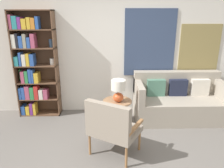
{
  "coord_description": "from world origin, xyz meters",
  "views": [
    {
      "loc": [
        -0.04,
        -2.45,
        2.07
      ],
      "look_at": [
        0.05,
        1.09,
        0.9
      ],
      "focal_mm": 35.0,
      "sensor_mm": 36.0,
      "label": 1
    }
  ],
  "objects_px": {
    "bookshelf": "(32,64)",
    "table_lamp": "(118,89)",
    "armchair": "(112,125)",
    "side_table": "(117,103)",
    "couch": "(178,101)"
  },
  "relations": [
    {
      "from": "armchair",
      "to": "table_lamp",
      "type": "height_order",
      "value": "table_lamp"
    },
    {
      "from": "armchair",
      "to": "side_table",
      "type": "xyz_separation_m",
      "value": [
        0.13,
        0.94,
        -0.06
      ]
    },
    {
      "from": "side_table",
      "to": "table_lamp",
      "type": "xyz_separation_m",
      "value": [
        0.01,
        -0.05,
        0.29
      ]
    },
    {
      "from": "bookshelf",
      "to": "side_table",
      "type": "relative_size",
      "value": 3.95
    },
    {
      "from": "bookshelf",
      "to": "armchair",
      "type": "relative_size",
      "value": 2.36
    },
    {
      "from": "couch",
      "to": "side_table",
      "type": "distance_m",
      "value": 1.3
    },
    {
      "from": "bookshelf",
      "to": "table_lamp",
      "type": "xyz_separation_m",
      "value": [
        1.7,
        -0.6,
        -0.33
      ]
    },
    {
      "from": "couch",
      "to": "side_table",
      "type": "height_order",
      "value": "couch"
    },
    {
      "from": "bookshelf",
      "to": "side_table",
      "type": "distance_m",
      "value": 1.88
    },
    {
      "from": "bookshelf",
      "to": "armchair",
      "type": "bearing_deg",
      "value": -43.89
    },
    {
      "from": "bookshelf",
      "to": "table_lamp",
      "type": "distance_m",
      "value": 1.83
    },
    {
      "from": "bookshelf",
      "to": "side_table",
      "type": "bearing_deg",
      "value": -18.14
    },
    {
      "from": "side_table",
      "to": "table_lamp",
      "type": "bearing_deg",
      "value": -74.55
    },
    {
      "from": "side_table",
      "to": "table_lamp",
      "type": "distance_m",
      "value": 0.3
    },
    {
      "from": "couch",
      "to": "side_table",
      "type": "bearing_deg",
      "value": -165.97
    }
  ]
}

